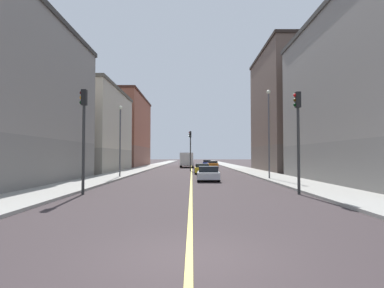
% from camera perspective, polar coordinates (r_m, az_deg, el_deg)
% --- Properties ---
extents(ground_plane, '(400.00, 400.00, 0.00)m').
position_cam_1_polar(ground_plane, '(7.02, -0.58, -20.28)').
color(ground_plane, '#372D2F').
rests_on(ground_plane, ground).
extents(sidewalk_left, '(3.63, 168.00, 0.15)m').
position_cam_1_polar(sidewalk_left, '(56.33, 8.42, -4.33)').
color(sidewalk_left, '#9E9B93').
rests_on(sidewalk_left, ground).
extents(sidewalk_right, '(3.63, 168.00, 0.15)m').
position_cam_1_polar(sidewalk_right, '(56.35, -8.67, -4.33)').
color(sidewalk_right, '#9E9B93').
rests_on(sidewalk_right, ground).
extents(lane_center_stripe, '(0.16, 154.00, 0.01)m').
position_cam_1_polar(lane_center_stripe, '(55.72, -0.13, -4.45)').
color(lane_center_stripe, '#E5D14C').
rests_on(lane_center_stripe, ground).
extents(building_left_mid, '(10.68, 16.53, 17.42)m').
position_cam_1_polar(building_left_mid, '(47.98, 18.62, 5.74)').
color(building_left_mid, brown).
rests_on(building_left_mid, ground).
extents(building_right_midblock, '(10.68, 17.54, 11.70)m').
position_cam_1_polar(building_right_midblock, '(46.75, -19.33, 2.42)').
color(building_right_midblock, '#9D9688').
rests_on(building_right_midblock, ground).
extents(building_right_distant, '(10.68, 21.81, 14.77)m').
position_cam_1_polar(building_right_distant, '(67.52, -13.27, 2.28)').
color(building_right_distant, brown).
rests_on(building_right_distant, ground).
extents(traffic_light_left_near, '(0.40, 0.32, 5.85)m').
position_cam_1_polar(traffic_light_left_near, '(18.77, 18.77, 2.85)').
color(traffic_light_left_near, '#2D2D2D').
rests_on(traffic_light_left_near, ground).
extents(traffic_light_right_near, '(0.40, 0.32, 5.98)m').
position_cam_1_polar(traffic_light_right_near, '(18.82, -19.33, 3.08)').
color(traffic_light_right_near, '#2D2D2D').
rests_on(traffic_light_right_near, ground).
extents(traffic_light_median_far, '(0.40, 0.32, 5.82)m').
position_cam_1_polar(traffic_light_median_far, '(45.70, -0.37, -0.21)').
color(traffic_light_median_far, '#2D2D2D').
rests_on(traffic_light_median_far, ground).
extents(street_lamp_left_near, '(0.36, 0.36, 8.12)m').
position_cam_1_polar(street_lamp_left_near, '(29.47, 13.84, 3.32)').
color(street_lamp_left_near, '#4C4C51').
rests_on(street_lamp_left_near, ground).
extents(street_lamp_right_near, '(0.36, 0.36, 7.05)m').
position_cam_1_polar(street_lamp_right_near, '(31.89, -13.09, 1.89)').
color(street_lamp_right_near, '#4C4C51').
rests_on(street_lamp_right_near, ground).
extents(car_black, '(2.07, 4.06, 1.28)m').
position_cam_1_polar(car_black, '(72.17, -0.83, -3.44)').
color(car_black, black).
rests_on(car_black, ground).
extents(car_orange, '(2.12, 4.68, 1.27)m').
position_cam_1_polar(car_orange, '(57.49, 3.78, -3.75)').
color(car_orange, orange).
rests_on(car_orange, ground).
extents(car_silver, '(2.04, 4.00, 1.28)m').
position_cam_1_polar(car_silver, '(27.45, 2.94, -5.47)').
color(car_silver, silver).
rests_on(car_silver, ground).
extents(car_blue, '(1.99, 4.47, 1.33)m').
position_cam_1_polar(car_blue, '(67.18, 2.69, -3.52)').
color(car_blue, '#23389E').
rests_on(car_blue, ground).
extents(car_yellow, '(1.88, 3.91, 1.22)m').
position_cam_1_polar(car_yellow, '(38.18, 1.81, -4.56)').
color(car_yellow, gold).
rests_on(car_yellow, ground).
extents(box_truck, '(2.57, 7.71, 2.79)m').
position_cam_1_polar(box_truck, '(60.52, -1.02, -2.82)').
color(box_truck, maroon).
rests_on(box_truck, ground).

